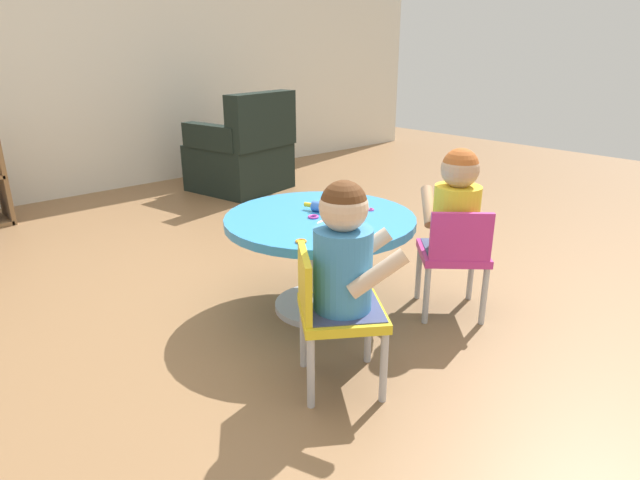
{
  "coord_description": "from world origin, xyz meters",
  "views": [
    {
      "loc": [
        -1.58,
        -1.75,
        1.21
      ],
      "look_at": [
        0.0,
        0.0,
        0.35
      ],
      "focal_mm": 30.08,
      "sensor_mm": 36.0,
      "label": 1
    }
  ],
  "objects_px": {
    "seated_child_left": "(344,252)",
    "craft_scissors": "(365,208)",
    "child_chair_left": "(333,311)",
    "rolling_pin": "(326,207)",
    "seated_child_right": "(457,204)",
    "child_chair_right": "(454,254)",
    "armchair_dark": "(243,155)",
    "craft_table": "(320,239)"
  },
  "relations": [
    {
      "from": "seated_child_left",
      "to": "craft_scissors",
      "type": "height_order",
      "value": "seated_child_left"
    },
    {
      "from": "craft_table",
      "to": "rolling_pin",
      "type": "xyz_separation_m",
      "value": [
        0.06,
        0.02,
        0.14
      ]
    },
    {
      "from": "armchair_dark",
      "to": "rolling_pin",
      "type": "distance_m",
      "value": 2.35
    },
    {
      "from": "child_chair_right",
      "to": "armchair_dark",
      "type": "height_order",
      "value": "armchair_dark"
    },
    {
      "from": "child_chair_right",
      "to": "craft_scissors",
      "type": "bearing_deg",
      "value": 114.78
    },
    {
      "from": "child_chair_right",
      "to": "craft_table",
      "type": "bearing_deg",
      "value": 132.68
    },
    {
      "from": "seated_child_right",
      "to": "craft_scissors",
      "type": "xyz_separation_m",
      "value": [
        -0.21,
        0.37,
        -0.06
      ]
    },
    {
      "from": "seated_child_right",
      "to": "armchair_dark",
      "type": "height_order",
      "value": "armchair_dark"
    },
    {
      "from": "seated_child_left",
      "to": "craft_scissors",
      "type": "bearing_deg",
      "value": 37.78
    },
    {
      "from": "child_chair_left",
      "to": "seated_child_right",
      "type": "bearing_deg",
      "value": 4.32
    },
    {
      "from": "seated_child_right",
      "to": "child_chair_left",
      "type": "bearing_deg",
      "value": -175.68
    },
    {
      "from": "child_chair_left",
      "to": "armchair_dark",
      "type": "xyz_separation_m",
      "value": [
        1.41,
        2.64,
        0.0
      ]
    },
    {
      "from": "seated_child_right",
      "to": "craft_scissors",
      "type": "bearing_deg",
      "value": 119.81
    },
    {
      "from": "seated_child_left",
      "to": "seated_child_right",
      "type": "xyz_separation_m",
      "value": [
        0.8,
        0.09,
        0.0
      ]
    },
    {
      "from": "armchair_dark",
      "to": "rolling_pin",
      "type": "height_order",
      "value": "armchair_dark"
    },
    {
      "from": "child_chair_left",
      "to": "armchair_dark",
      "type": "bearing_deg",
      "value": 61.86
    },
    {
      "from": "child_chair_right",
      "to": "armchair_dark",
      "type": "xyz_separation_m",
      "value": [
        0.61,
        2.6,
        0.0
      ]
    },
    {
      "from": "armchair_dark",
      "to": "craft_scissors",
      "type": "xyz_separation_m",
      "value": [
        -0.79,
        -2.21,
        0.17
      ]
    },
    {
      "from": "rolling_pin",
      "to": "craft_scissors",
      "type": "xyz_separation_m",
      "value": [
        0.18,
        -0.08,
        -0.02
      ]
    },
    {
      "from": "child_chair_left",
      "to": "craft_scissors",
      "type": "relative_size",
      "value": 3.81
    },
    {
      "from": "child_chair_right",
      "to": "child_chair_left",
      "type": "bearing_deg",
      "value": -177.56
    },
    {
      "from": "child_chair_left",
      "to": "seated_child_right",
      "type": "height_order",
      "value": "seated_child_right"
    },
    {
      "from": "child_chair_left",
      "to": "rolling_pin",
      "type": "relative_size",
      "value": 2.39
    },
    {
      "from": "child_chair_right",
      "to": "seated_child_right",
      "type": "xyz_separation_m",
      "value": [
        0.03,
        0.03,
        0.23
      ]
    },
    {
      "from": "seated_child_right",
      "to": "rolling_pin",
      "type": "height_order",
      "value": "seated_child_right"
    },
    {
      "from": "seated_child_left",
      "to": "child_chair_left",
      "type": "bearing_deg",
      "value": 145.4
    },
    {
      "from": "armchair_dark",
      "to": "craft_scissors",
      "type": "bearing_deg",
      "value": -109.75
    },
    {
      "from": "seated_child_left",
      "to": "armchair_dark",
      "type": "xyz_separation_m",
      "value": [
        1.38,
        2.66,
        -0.22
      ]
    },
    {
      "from": "armchair_dark",
      "to": "rolling_pin",
      "type": "relative_size",
      "value": 3.8
    },
    {
      "from": "seated_child_left",
      "to": "child_chair_right",
      "type": "height_order",
      "value": "seated_child_left"
    },
    {
      "from": "seated_child_left",
      "to": "craft_table",
      "type": "bearing_deg",
      "value": 55.88
    },
    {
      "from": "armchair_dark",
      "to": "craft_scissors",
      "type": "height_order",
      "value": "armchair_dark"
    },
    {
      "from": "child_chair_right",
      "to": "armchair_dark",
      "type": "distance_m",
      "value": 2.68
    },
    {
      "from": "craft_table",
      "to": "seated_child_left",
      "type": "height_order",
      "value": "seated_child_left"
    },
    {
      "from": "child_chair_right",
      "to": "rolling_pin",
      "type": "xyz_separation_m",
      "value": [
        -0.36,
        0.48,
        0.19
      ]
    },
    {
      "from": "child_chair_left",
      "to": "rolling_pin",
      "type": "xyz_separation_m",
      "value": [
        0.44,
        0.51,
        0.19
      ]
    },
    {
      "from": "craft_scissors",
      "to": "seated_child_right",
      "type": "bearing_deg",
      "value": -60.19
    },
    {
      "from": "seated_child_left",
      "to": "rolling_pin",
      "type": "bearing_deg",
      "value": 52.84
    },
    {
      "from": "seated_child_right",
      "to": "rolling_pin",
      "type": "xyz_separation_m",
      "value": [
        -0.39,
        0.45,
        -0.03
      ]
    },
    {
      "from": "seated_child_right",
      "to": "craft_scissors",
      "type": "height_order",
      "value": "seated_child_right"
    },
    {
      "from": "seated_child_right",
      "to": "craft_table",
      "type": "bearing_deg",
      "value": 136.35
    },
    {
      "from": "seated_child_left",
      "to": "craft_scissors",
      "type": "relative_size",
      "value": 3.63
    }
  ]
}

